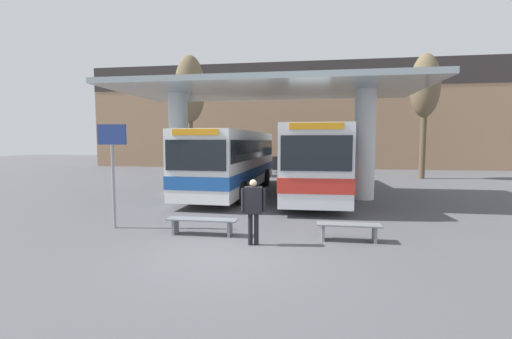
% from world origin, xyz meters
% --- Properties ---
extents(ground_plane, '(100.00, 100.00, 0.00)m').
position_xyz_m(ground_plane, '(0.00, 0.00, 0.00)').
color(ground_plane, '#4C4C51').
extents(townhouse_backdrop, '(40.00, 0.58, 10.09)m').
position_xyz_m(townhouse_backdrop, '(0.00, 25.55, 5.88)').
color(townhouse_backdrop, '#9E7A5B').
rests_on(townhouse_backdrop, ground_plane).
extents(station_canopy, '(13.76, 6.64, 5.15)m').
position_xyz_m(station_canopy, '(0.00, 8.29, 4.32)').
color(station_canopy, silver).
rests_on(station_canopy, ground_plane).
extents(transit_bus_left_bay, '(3.08, 10.56, 3.09)m').
position_xyz_m(transit_bus_left_bay, '(-1.92, 9.37, 1.73)').
color(transit_bus_left_bay, white).
rests_on(transit_bus_left_bay, ground_plane).
extents(transit_bus_center_bay, '(2.99, 12.08, 3.26)m').
position_xyz_m(transit_bus_center_bay, '(1.99, 9.76, 1.82)').
color(transit_bus_center_bay, silver).
rests_on(transit_bus_center_bay, ground_plane).
extents(waiting_bench_near_pillar, '(1.65, 0.44, 0.46)m').
position_xyz_m(waiting_bench_near_pillar, '(2.94, 1.43, 0.34)').
color(waiting_bench_near_pillar, slate).
rests_on(waiting_bench_near_pillar, ground_plane).
extents(waiting_bench_mid_platform, '(1.98, 0.44, 0.46)m').
position_xyz_m(waiting_bench_mid_platform, '(-1.06, 1.43, 0.35)').
color(waiting_bench_mid_platform, slate).
rests_on(waiting_bench_mid_platform, ground_plane).
extents(info_sign_platform, '(0.90, 0.09, 3.13)m').
position_xyz_m(info_sign_platform, '(-3.92, 1.78, 2.22)').
color(info_sign_platform, gray).
rests_on(info_sign_platform, ground_plane).
extents(pedestrian_waiting, '(0.62, 0.29, 1.67)m').
position_xyz_m(pedestrian_waiting, '(0.51, 0.72, 1.02)').
color(pedestrian_waiting, black).
rests_on(pedestrian_waiting, ground_plane).
extents(poplar_tree_behind_left, '(1.97, 1.97, 8.61)m').
position_xyz_m(poplar_tree_behind_left, '(9.80, 17.71, 6.26)').
color(poplar_tree_behind_left, brown).
rests_on(poplar_tree_behind_left, ground_plane).
extents(poplar_tree_behind_right, '(2.24, 2.24, 8.96)m').
position_xyz_m(poplar_tree_behind_right, '(-6.86, 17.10, 6.41)').
color(poplar_tree_behind_right, brown).
rests_on(poplar_tree_behind_right, ground_plane).
extents(parked_car_street, '(4.74, 2.22, 2.09)m').
position_xyz_m(parked_car_street, '(1.35, 21.08, 1.00)').
color(parked_car_street, black).
rests_on(parked_car_street, ground_plane).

